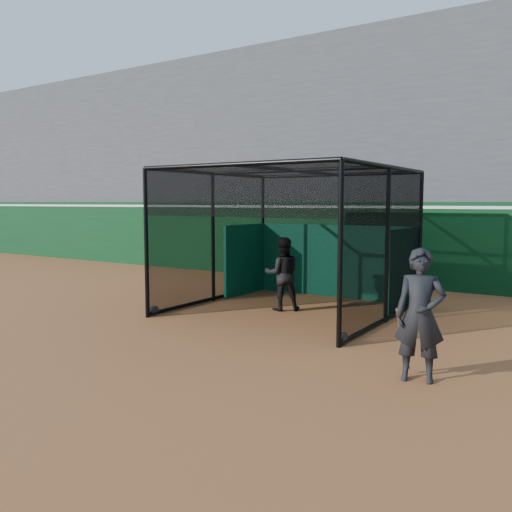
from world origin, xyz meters
The scene contains 6 objects.
ground centered at (0.00, 0.00, 0.00)m, with size 120.00×120.00×0.00m, color #98572C.
outfield_wall centered at (0.00, 8.50, 1.29)m, with size 50.00×0.50×2.50m.
grandstand centered at (0.00, 12.27, 4.48)m, with size 50.00×7.85×8.95m.
batting_cage centered at (0.00, 3.58, 1.60)m, with size 4.60×4.80×3.21m.
batter centered at (-0.19, 3.49, 0.85)m, with size 0.82×0.64×1.70m, color black.
on_deck_player centered at (3.92, 0.20, 0.93)m, with size 0.77×0.59×1.87m.
Camera 1 is at (6.01, -7.24, 2.50)m, focal length 38.00 mm.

